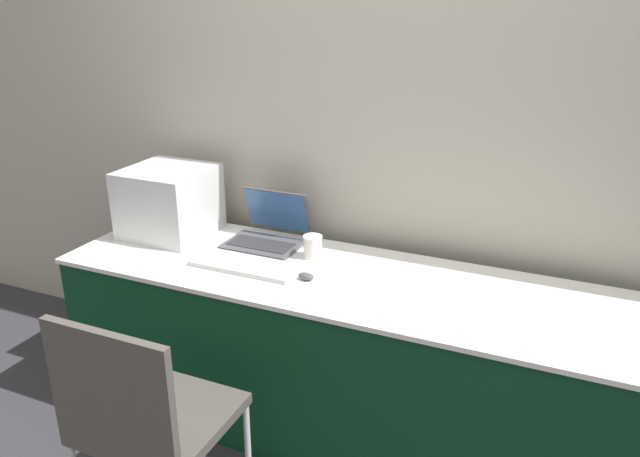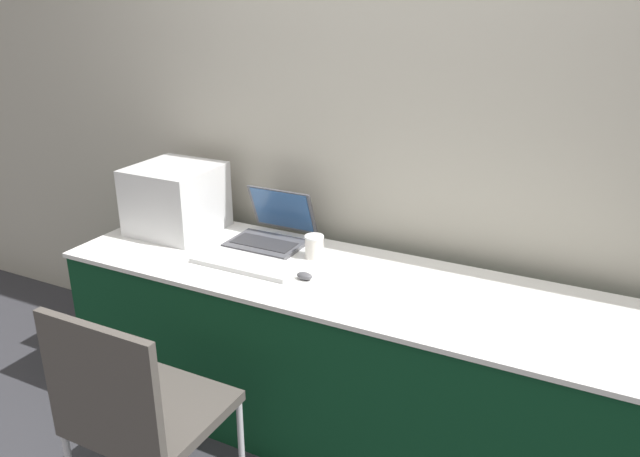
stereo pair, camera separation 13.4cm
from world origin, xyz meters
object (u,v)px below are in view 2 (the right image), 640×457
at_px(mouse, 304,276).
at_px(chair, 135,407).
at_px(printer, 175,196).
at_px(laptop_left, 272,231).
at_px(external_keyboard, 246,263).
at_px(coffee_cup, 314,247).

distance_m(mouse, chair, 0.80).
xyz_separation_m(printer, laptop_left, (0.48, 0.08, -0.12)).
xyz_separation_m(printer, chair, (0.55, -0.93, -0.39)).
distance_m(printer, laptop_left, 0.50).
height_order(laptop_left, chair, laptop_left).
bearing_deg(external_keyboard, mouse, -1.27).
height_order(external_keyboard, coffee_cup, coffee_cup).
relative_size(laptop_left, mouse, 4.91).
xyz_separation_m(coffee_cup, chair, (-0.19, -0.94, -0.27)).
bearing_deg(printer, mouse, -14.26).
xyz_separation_m(printer, coffee_cup, (0.74, 0.01, -0.12)).
height_order(printer, chair, printer).
relative_size(external_keyboard, mouse, 6.85).
bearing_deg(printer, laptop_left, 9.43).
xyz_separation_m(laptop_left, external_keyboard, (0.04, -0.28, -0.04)).
relative_size(external_keyboard, chair, 0.51).
distance_m(printer, chair, 1.15).
distance_m(coffee_cup, chair, 1.00).
bearing_deg(printer, coffee_cup, 0.84).
bearing_deg(laptop_left, mouse, -41.20).
height_order(printer, coffee_cup, printer).
xyz_separation_m(laptop_left, coffee_cup, (0.26, -0.07, -0.00)).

